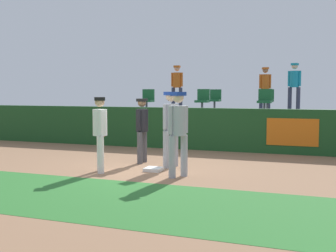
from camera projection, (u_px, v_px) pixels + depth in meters
ground_plane at (145, 169)px, 10.08m from camera, size 60.00×60.00×0.00m
grass_foreground_strip at (84, 196)px, 7.48m from camera, size 18.00×2.80×0.01m
first_base at (154, 169)px, 9.89m from camera, size 0.40×0.40×0.08m
player_fielder_home at (100, 129)px, 9.68m from camera, size 0.46×0.57×1.76m
player_runner_visitor at (171, 124)px, 10.32m from camera, size 0.47×0.50×1.89m
player_coach_visitor at (178, 128)px, 9.11m from camera, size 0.49×0.49×1.88m
player_umpire at (142, 126)px, 10.94m from camera, size 0.33×0.48×1.71m
field_wall at (191, 129)px, 13.60m from camera, size 18.00×0.26×1.37m
bleacher_platform at (210, 126)px, 16.02m from camera, size 18.00×4.80×1.15m
seat_front_left at (147, 99)px, 15.61m from camera, size 0.47×0.44×0.84m
seat_front_right at (265, 100)px, 14.13m from camera, size 0.46×0.44×0.84m
seat_back_right at (268, 99)px, 15.85m from camera, size 0.45×0.44×0.84m
seat_front_center at (203, 99)px, 14.87m from camera, size 0.45×0.44×0.84m
seat_back_center at (215, 99)px, 16.55m from camera, size 0.45×0.44×0.84m
spectator_hooded at (265, 86)px, 16.39m from camera, size 0.45×0.42×1.70m
spectator_capped at (294, 83)px, 16.55m from camera, size 0.52×0.42×1.88m
spectator_casual at (177, 84)px, 18.32m from camera, size 0.53×0.38×1.89m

